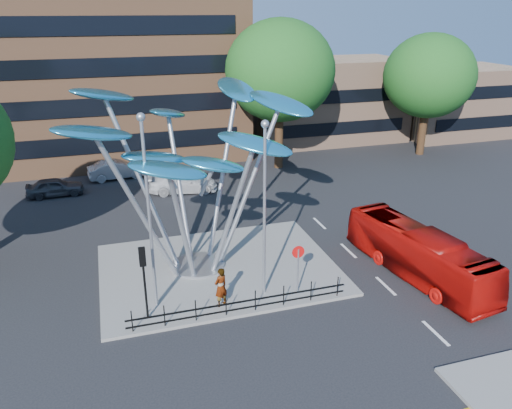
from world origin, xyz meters
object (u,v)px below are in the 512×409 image
object	(u,v)px
pedestrian	(221,287)
street_lamp_right	(265,195)
leaf_sculpture	(190,140)
street_lamp_left	(148,198)
tree_right	(280,71)
tree_far	(429,76)
parked_car_right	(183,182)
no_entry_sign_island	(298,261)
parked_car_mid	(117,170)
parked_car_left	(55,187)
red_bus	(418,253)
traffic_light_island	(143,268)

from	to	relation	value
pedestrian	street_lamp_right	bearing A→B (deg)	163.65
street_lamp_right	leaf_sculpture	bearing A→B (deg)	124.91
street_lamp_left	street_lamp_right	size ratio (longest dim) A/B	1.06
street_lamp_right	pedestrian	size ratio (longest dim) A/B	4.40
tree_right	tree_far	bearing A→B (deg)	0.00
parked_car_right	tree_right	bearing A→B (deg)	-60.82
tree_right	street_lamp_left	size ratio (longest dim) A/B	1.38
tree_right	no_entry_sign_island	distance (m)	21.31
tree_right	pedestrian	xyz separation A→B (m)	(-9.70, -19.46, -6.94)
tree_far	parked_car_mid	bearing A→B (deg)	177.90
tree_right	parked_car_left	xyz separation A→B (m)	(-17.80, -1.73, -7.36)
street_lamp_right	pedestrian	bearing A→B (deg)	-168.07
tree_far	pedestrian	world-z (taller)	tree_far
tree_right	red_bus	distance (m)	20.66
street_lamp_right	no_entry_sign_island	xyz separation A→B (m)	(1.50, -0.48, -3.28)
pedestrian	parked_car_right	xyz separation A→B (m)	(0.89, 15.81, -0.36)
no_entry_sign_island	parked_car_left	xyz separation A→B (m)	(-11.80, 17.76, -1.14)
parked_car_right	street_lamp_right	bearing A→B (deg)	-168.53
traffic_light_island	street_lamp_left	bearing A→B (deg)	63.43
street_lamp_left	street_lamp_right	distance (m)	5.03
tree_far	street_lamp_right	world-z (taller)	tree_far
tree_right	tree_far	size ratio (longest dim) A/B	1.12
parked_car_mid	street_lamp_right	bearing A→B (deg)	-170.94
leaf_sculpture	street_lamp_left	distance (m)	4.28
red_bus	leaf_sculpture	bearing A→B (deg)	149.98
street_lamp_left	parked_car_right	world-z (taller)	street_lamp_left
pedestrian	parked_car_mid	world-z (taller)	pedestrian
leaf_sculpture	no_entry_sign_island	bearing A→B (deg)	-45.67
tree_right	parked_car_mid	size ratio (longest dim) A/B	2.70
no_entry_sign_island	parked_car_right	bearing A→B (deg)	100.04
tree_right	parked_car_left	world-z (taller)	tree_right
street_lamp_right	red_bus	world-z (taller)	street_lamp_right
traffic_light_island	parked_car_mid	world-z (taller)	traffic_light_island
pedestrian	traffic_light_island	bearing A→B (deg)	-27.65
tree_far	parked_car_right	size ratio (longest dim) A/B	2.15
tree_right	tree_far	distance (m)	14.03
no_entry_sign_island	parked_car_right	xyz separation A→B (m)	(-2.80, 15.83, -1.09)
no_entry_sign_island	parked_car_mid	xyz separation A→B (m)	(-7.30, 20.48, -1.08)
street_lamp_left	no_entry_sign_island	world-z (taller)	street_lamp_left
tree_right	street_lamp_right	distance (m)	20.64
no_entry_sign_island	pedestrian	bearing A→B (deg)	179.70
traffic_light_island	tree_right	bearing A→B (deg)	56.31
pedestrian	parked_car_right	size ratio (longest dim) A/B	0.38
red_bus	parked_car_left	distance (m)	25.53
leaf_sculpture	street_lamp_left	xyz separation A→B (m)	(-2.43, -3.18, -1.52)
street_lamp_left	traffic_light_island	distance (m)	2.96
leaf_sculpture	street_lamp_right	world-z (taller)	leaf_sculpture
no_entry_sign_island	pedestrian	xyz separation A→B (m)	(-3.70, 0.02, -0.72)
street_lamp_right	parked_car_right	world-z (taller)	street_lamp_right
tree_far	parked_car_left	size ratio (longest dim) A/B	2.74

